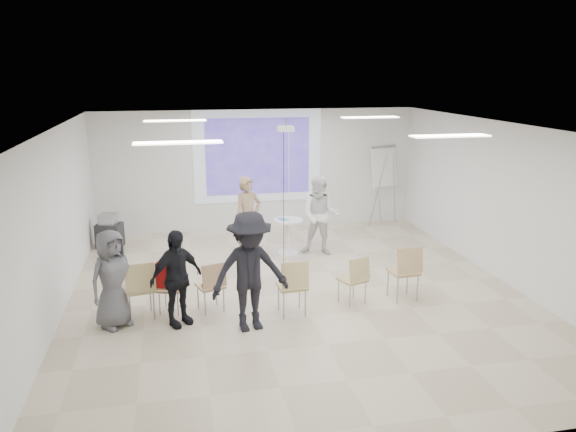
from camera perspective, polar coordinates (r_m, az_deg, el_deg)
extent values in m
cube|color=beige|center=(10.28, 0.91, -8.14)|extent=(8.00, 9.00, 0.10)
cube|color=white|center=(9.53, 0.99, 9.34)|extent=(8.00, 9.00, 0.10)
cube|color=silver|center=(14.17, -3.09, 4.72)|extent=(8.00, 0.10, 3.00)
cube|color=silver|center=(9.76, -22.93, -0.95)|extent=(0.10, 9.00, 3.00)
cube|color=silver|center=(11.36, 21.31, 1.27)|extent=(0.10, 9.00, 3.00)
cube|color=silver|center=(14.05, -3.07, 6.08)|extent=(3.20, 0.01, 2.30)
cube|color=#3F30A3|center=(14.03, -3.06, 6.07)|extent=(2.60, 0.01, 1.90)
cylinder|color=white|center=(12.40, 0.00, -3.72)|extent=(0.63, 0.63, 0.05)
cylinder|color=white|center=(12.30, 0.00, -2.16)|extent=(0.17, 0.17, 0.70)
cylinder|color=silver|center=(12.19, 0.00, -0.46)|extent=(0.86, 0.86, 0.04)
cube|color=silver|center=(12.19, 0.29, -0.33)|extent=(0.26, 0.25, 0.01)
cube|color=#3F91BF|center=(12.19, -0.51, -0.29)|extent=(0.23, 0.26, 0.02)
imported|color=#A07F62|center=(12.00, -4.07, 0.44)|extent=(0.87, 0.75, 1.99)
imported|color=white|center=(12.16, 3.32, 0.48)|extent=(1.13, 1.02, 1.93)
cube|color=white|center=(12.20, -3.42, 2.20)|extent=(0.08, 0.11, 0.04)
cube|color=white|center=(12.27, 2.23, 2.24)|extent=(0.08, 0.12, 0.04)
cube|color=tan|center=(9.46, -14.84, -7.17)|extent=(0.53, 0.53, 0.04)
cube|color=tan|center=(9.16, -14.77, -6.06)|extent=(0.47, 0.17, 0.44)
cylinder|color=#94969C|center=(9.37, -15.74, -9.13)|extent=(0.03, 0.03, 0.48)
cylinder|color=gray|center=(9.40, -13.46, -8.88)|extent=(0.03, 0.03, 0.48)
cylinder|color=#94969C|center=(9.71, -15.99, -8.28)|extent=(0.03, 0.03, 0.48)
cylinder|color=gray|center=(9.75, -13.80, -8.04)|extent=(0.03, 0.03, 0.48)
cube|color=tan|center=(9.59, -11.80, -7.22)|extent=(0.48, 0.48, 0.04)
cube|color=#CFB878|center=(9.35, -12.21, -6.33)|extent=(0.39, 0.19, 0.36)
cylinder|color=gray|center=(9.58, -12.91, -8.65)|extent=(0.03, 0.03, 0.40)
cylinder|color=gray|center=(9.49, -11.12, -8.79)|extent=(0.03, 0.03, 0.40)
cylinder|color=gray|center=(9.85, -12.33, -7.96)|extent=(0.03, 0.03, 0.40)
cylinder|color=#909398|center=(9.76, -10.59, -8.08)|extent=(0.03, 0.03, 0.40)
cube|color=tan|center=(9.51, -7.89, -7.05)|extent=(0.51, 0.51, 0.04)
cube|color=tan|center=(9.25, -7.50, -6.05)|extent=(0.41, 0.20, 0.39)
cylinder|color=gray|center=(9.40, -8.42, -8.82)|extent=(0.03, 0.03, 0.43)
cylinder|color=gray|center=(9.51, -6.54, -8.47)|extent=(0.03, 0.03, 0.43)
cylinder|color=gray|center=(9.68, -9.12, -8.12)|extent=(0.03, 0.03, 0.43)
cylinder|color=gray|center=(9.79, -7.29, -7.79)|extent=(0.03, 0.03, 0.43)
cube|color=tan|center=(9.29, 0.39, -7.14)|extent=(0.47, 0.47, 0.04)
cube|color=tan|center=(9.00, 0.74, -6.05)|extent=(0.45, 0.11, 0.43)
cylinder|color=gray|center=(9.18, -0.43, -9.09)|extent=(0.02, 0.02, 0.47)
cylinder|color=gray|center=(9.26, 1.78, -8.86)|extent=(0.02, 0.02, 0.47)
cylinder|color=gray|center=(9.50, -0.97, -8.23)|extent=(0.02, 0.02, 0.47)
cylinder|color=gray|center=(9.59, 1.17, -8.02)|extent=(0.02, 0.02, 0.47)
cube|color=tan|center=(9.76, 6.54, -6.44)|extent=(0.52, 0.52, 0.04)
cube|color=tan|center=(9.54, 7.30, -5.43)|extent=(0.41, 0.21, 0.39)
cylinder|color=gray|center=(9.63, 6.32, -8.16)|extent=(0.03, 0.03, 0.43)
cylinder|color=gray|center=(9.82, 7.86, -7.75)|extent=(0.03, 0.03, 0.43)
cylinder|color=gray|center=(9.87, 5.16, -7.54)|extent=(0.03, 0.03, 0.43)
cylinder|color=gray|center=(10.06, 6.68, -7.16)|extent=(0.03, 0.03, 0.43)
cube|color=tan|center=(10.07, 11.62, -5.57)|extent=(0.50, 0.50, 0.04)
cube|color=tan|center=(9.79, 12.30, -4.45)|extent=(0.48, 0.13, 0.45)
cylinder|color=gray|center=(9.92, 11.06, -7.44)|extent=(0.03, 0.03, 0.49)
cylinder|color=gray|center=(10.09, 13.01, -7.17)|extent=(0.03, 0.03, 0.49)
cylinder|color=gray|center=(10.24, 10.11, -6.69)|extent=(0.03, 0.03, 0.49)
cylinder|color=#919399|center=(10.40, 12.02, -6.44)|extent=(0.03, 0.03, 0.49)
cube|color=#AE1516|center=(9.28, -11.90, -5.93)|extent=(0.46, 0.23, 0.43)
imported|color=black|center=(9.52, -7.91, -6.83)|extent=(0.38, 0.32, 0.03)
imported|color=black|center=(8.93, -11.32, -5.53)|extent=(1.21, 1.07, 1.78)
imported|color=black|center=(8.58, -3.91, -4.89)|extent=(1.49, 0.99, 2.13)
imported|color=#5D5D62|center=(9.13, -17.46, -5.57)|extent=(1.03, 0.97, 1.76)
cylinder|color=gray|center=(14.47, 9.12, 2.60)|extent=(0.41, 0.12, 1.89)
cylinder|color=#919399|center=(14.81, 10.75, 2.80)|extent=(0.29, 0.32, 1.89)
cylinder|color=#92959A|center=(14.90, 9.12, 2.95)|extent=(0.15, 0.41, 1.89)
cube|color=white|center=(14.63, 9.73, 5.05)|extent=(0.78, 0.43, 1.06)
cube|color=gray|center=(14.59, 9.70, 6.95)|extent=(0.75, 0.29, 0.07)
cube|color=black|center=(13.35, -17.66, -1.87)|extent=(0.63, 0.56, 0.54)
cube|color=#909398|center=(13.25, -17.79, -0.26)|extent=(0.45, 0.41, 0.24)
cylinder|color=black|center=(13.36, -18.68, -3.14)|extent=(0.08, 0.08, 0.06)
cylinder|color=black|center=(13.20, -16.96, -3.21)|extent=(0.08, 0.08, 0.06)
cylinder|color=black|center=(13.64, -18.17, -2.73)|extent=(0.08, 0.08, 0.06)
cylinder|color=black|center=(13.49, -16.48, -2.80)|extent=(0.08, 0.08, 0.06)
cube|color=white|center=(11.03, -0.23, 8.85)|extent=(0.30, 0.25, 0.10)
cylinder|color=gray|center=(11.02, -0.23, 9.42)|extent=(0.04, 0.04, 0.14)
cylinder|color=black|center=(11.17, -0.45, 1.46)|extent=(0.01, 0.01, 2.77)
cylinder|color=white|center=(11.17, 0.08, 1.46)|extent=(0.01, 0.01, 2.77)
cube|color=white|center=(11.29, -11.40, 9.47)|extent=(1.20, 0.30, 0.02)
cube|color=white|center=(12.01, 8.33, 9.89)|extent=(1.20, 0.30, 0.02)
cube|color=white|center=(7.81, -11.10, 7.33)|extent=(1.20, 0.30, 0.02)
cube|color=white|center=(8.82, 16.13, 7.83)|extent=(1.20, 0.30, 0.02)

